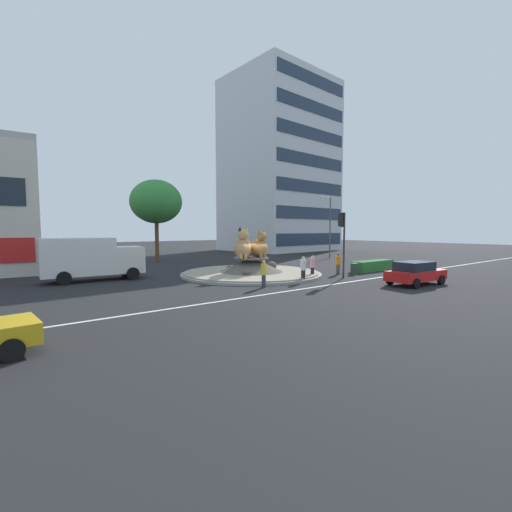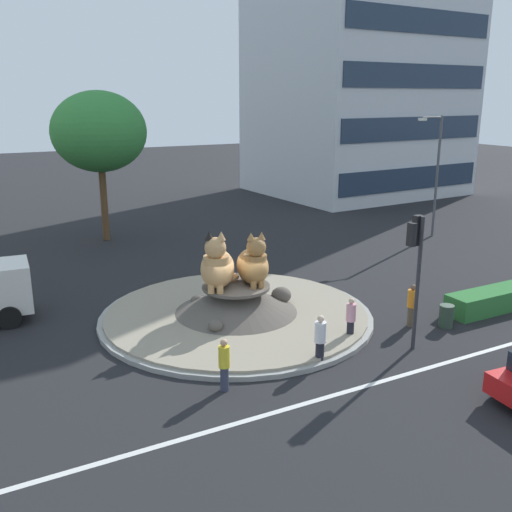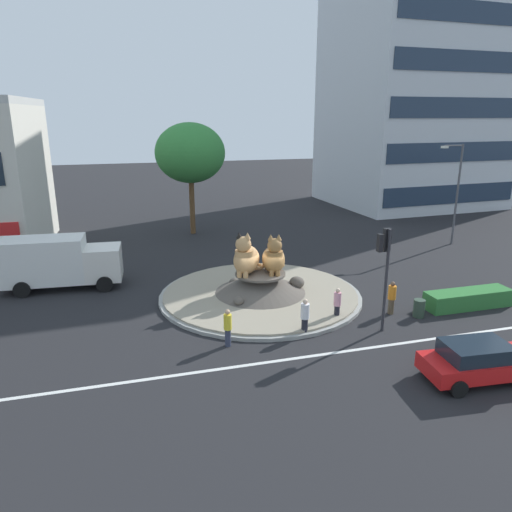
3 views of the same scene
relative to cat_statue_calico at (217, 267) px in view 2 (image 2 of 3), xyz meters
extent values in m
plane|color=black|center=(0.78, -0.05, -2.29)|extent=(160.00, 160.00, 0.00)
cube|color=silver|center=(0.78, -7.14, -2.28)|extent=(112.00, 0.20, 0.01)
cylinder|color=gray|center=(0.78, -0.05, -2.20)|extent=(11.08, 11.08, 0.18)
cylinder|color=gray|center=(0.78, -0.05, -2.06)|extent=(10.64, 10.64, 0.10)
cone|color=#564F47|center=(0.78, -0.05, -1.45)|extent=(4.99, 4.99, 1.12)
cylinder|color=#564F47|center=(0.78, -0.05, -0.95)|extent=(2.74, 2.74, 0.12)
ellipsoid|color=#564F47|center=(2.93, -0.04, -1.67)|extent=(0.85, 0.85, 0.68)
ellipsoid|color=#564F47|center=(-0.38, 1.27, -1.77)|extent=(0.59, 0.55, 0.47)
ellipsoid|color=#564F47|center=(-0.81, -1.55, -1.78)|extent=(0.56, 0.55, 0.45)
ellipsoid|color=tan|center=(0.05, 0.10, -0.12)|extent=(2.22, 2.48, 1.52)
cylinder|color=tan|center=(-0.16, -0.26, 0.05)|extent=(1.36, 1.36, 0.95)
sphere|color=tan|center=(-0.24, -0.39, 0.88)|extent=(0.84, 0.84, 0.84)
torus|color=tan|center=(0.79, 0.66, -0.73)|extent=(1.23, 1.23, 0.19)
cone|color=tan|center=(-0.04, -0.51, 1.37)|extent=(0.47, 0.47, 0.34)
cone|color=black|center=(-0.44, -0.27, 1.37)|extent=(0.47, 0.47, 0.34)
cylinder|color=tan|center=(-0.19, -0.64, -0.70)|extent=(0.27, 0.27, 0.38)
cylinder|color=tan|center=(-0.49, -0.46, -0.70)|extent=(0.27, 0.27, 0.38)
ellipsoid|color=#9E703D|center=(1.51, -0.10, -0.18)|extent=(1.61, 2.16, 1.42)
cylinder|color=#9E703D|center=(1.44, -0.48, -0.02)|extent=(1.09, 1.09, 0.89)
sphere|color=#9E703D|center=(1.41, -0.62, 0.76)|extent=(0.78, 0.78, 0.78)
torus|color=#9E703D|center=(1.99, 0.61, -0.74)|extent=(1.04, 1.04, 0.18)
cone|color=#9E703D|center=(1.62, -0.67, 1.21)|extent=(0.38, 0.38, 0.32)
cone|color=#9E703D|center=(1.20, -0.58, 1.21)|extent=(0.38, 0.38, 0.32)
cylinder|color=#9E703D|center=(1.53, -0.83, -0.71)|extent=(0.25, 0.25, 0.35)
cylinder|color=#9E703D|center=(1.21, -0.76, -0.71)|extent=(0.25, 0.25, 0.35)
cylinder|color=#2D2D33|center=(5.05, -5.74, 0.14)|extent=(0.14, 0.14, 4.85)
cube|color=black|center=(5.06, -5.52, 2.04)|extent=(0.32, 0.24, 1.05)
sphere|color=#360606|center=(5.06, -5.44, 2.35)|extent=(0.18, 0.18, 0.18)
sphere|color=#392706|center=(5.06, -5.44, 2.04)|extent=(0.18, 0.18, 0.18)
sphere|color=green|center=(5.06, -5.44, 1.72)|extent=(0.18, 0.18, 0.18)
cube|color=black|center=(4.60, -5.73, 1.98)|extent=(0.20, 0.28, 0.80)
cube|color=silver|center=(24.96, 23.78, 12.15)|extent=(17.28, 15.40, 28.86)
cube|color=#233347|center=(25.36, 16.48, -0.23)|extent=(15.50, 0.95, 1.87)
cube|color=#233347|center=(25.36, 16.48, 3.90)|extent=(15.50, 0.95, 1.87)
cube|color=#233347|center=(25.36, 16.48, 8.02)|extent=(15.50, 0.95, 1.87)
cube|color=#233347|center=(25.36, 16.48, 12.15)|extent=(15.50, 0.95, 1.87)
cube|color=#2D7033|center=(10.82, -4.40, -1.84)|extent=(4.68, 1.20, 0.90)
cylinder|color=brown|center=(-0.57, 15.70, -0.07)|extent=(0.43, 0.43, 4.43)
ellipsoid|color=#337F38|center=(-0.57, 15.70, 4.41)|extent=(5.68, 5.68, 4.83)
cylinder|color=#4C4C51|center=(18.32, 6.74, 1.52)|extent=(0.16, 0.16, 7.61)
cylinder|color=#4C4C51|center=(17.56, 6.76, 5.22)|extent=(1.53, 0.15, 0.10)
cube|color=silver|center=(16.79, 6.79, 5.12)|extent=(0.50, 0.24, 0.16)
cylinder|color=black|center=(3.52, -4.07, -1.90)|extent=(0.27, 0.27, 0.77)
cylinder|color=pink|center=(3.52, -4.07, -1.18)|extent=(0.36, 0.36, 0.67)
sphere|color=beige|center=(3.52, -4.07, -0.74)|extent=(0.22, 0.22, 0.22)
cylinder|color=#33384C|center=(-2.20, -5.28, -1.89)|extent=(0.26, 0.26, 0.79)
cylinder|color=yellow|center=(-2.20, -5.28, -1.15)|extent=(0.35, 0.35, 0.69)
sphere|color=tan|center=(-2.20, -5.28, -0.70)|extent=(0.23, 0.23, 0.23)
cylinder|color=black|center=(1.40, -5.18, -1.88)|extent=(0.30, 0.30, 0.82)
cylinder|color=silver|center=(1.40, -5.18, -1.12)|extent=(0.39, 0.39, 0.71)
sphere|color=beige|center=(1.40, -5.18, -0.64)|extent=(0.23, 0.23, 0.23)
cylinder|color=brown|center=(6.48, -4.09, -1.89)|extent=(0.30, 0.30, 0.80)
cylinder|color=orange|center=(6.48, -4.09, -1.15)|extent=(0.40, 0.40, 0.69)
sphere|color=brown|center=(6.48, -4.09, -0.69)|extent=(0.23, 0.23, 0.23)
cylinder|color=black|center=(5.00, -9.53, -1.97)|extent=(0.66, 0.27, 0.64)
cube|color=silver|center=(-7.49, 4.22, -0.89)|extent=(2.13, 2.32, 1.90)
cylinder|color=black|center=(-7.35, 5.31, -1.84)|extent=(0.92, 0.36, 0.90)
cylinder|color=black|center=(-7.50, 3.13, -1.84)|extent=(0.92, 0.36, 0.90)
cylinder|color=#2D4233|center=(7.62, -4.81, -1.84)|extent=(0.56, 0.56, 0.90)
camera|label=1|loc=(-15.74, -21.86, 1.34)|focal=24.34mm
camera|label=2|loc=(-8.89, -19.82, 6.49)|focal=40.31mm
camera|label=3|loc=(-6.15, -23.74, 7.39)|focal=33.49mm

